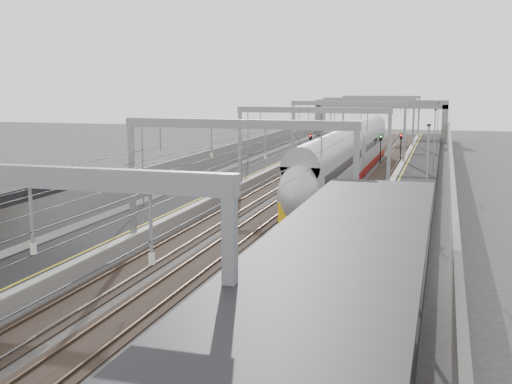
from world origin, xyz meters
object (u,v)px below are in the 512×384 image
Objects in this scene: overbridge at (381,109)px; bench at (377,292)px; train at (346,161)px; signal_green at (310,142)px.

bench is (8.31, -86.32, -3.80)m from overbridge.
overbridge is at bearing 95.50° from bench.
overbridge is 0.44× the size of train.
signal_green is (-5.20, -33.16, -2.89)m from overbridge.
overbridge is at bearing 91.76° from train.
signal_green is at bearing 113.30° from train.
train is at bearing -88.24° from overbridge.
overbridge reaches higher than signal_green.
train is 38.22m from bench.
train reaches higher than signal_green.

